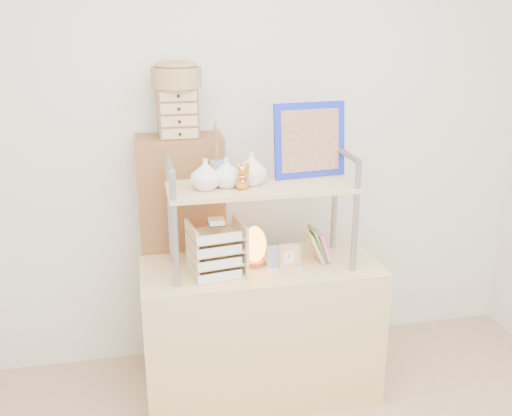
{
  "coord_description": "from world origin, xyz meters",
  "views": [
    {
      "loc": [
        -0.57,
        -1.36,
        1.94
      ],
      "look_at": [
        -0.03,
        1.2,
        1.06
      ],
      "focal_mm": 40.0,
      "sensor_mm": 36.0,
      "label": 1
    }
  ],
  "objects": [
    {
      "name": "cabinet",
      "position": [
        -0.36,
        1.57,
        0.68
      ],
      "size": [
        0.45,
        0.25,
        1.35
      ],
      "primitive_type": "cube",
      "rotation": [
        0.0,
        0.0,
        -0.02
      ],
      "color": "brown",
      "rests_on": "ground"
    },
    {
      "name": "desk_clock",
      "position": [
        0.12,
        1.13,
        0.81
      ],
      "size": [
        0.09,
        0.05,
        0.13
      ],
      "color": "tan",
      "rests_on": "desk"
    },
    {
      "name": "drawer_chest",
      "position": [
        -0.36,
        1.55,
        1.48
      ],
      "size": [
        0.2,
        0.16,
        0.25
      ],
      "color": "brown",
      "rests_on": "cabinet"
    },
    {
      "name": "desk",
      "position": [
        0.0,
        1.2,
        0.38
      ],
      "size": [
        1.2,
        0.5,
        0.75
      ],
      "primitive_type": "cube",
      "color": "tan",
      "rests_on": "ground"
    },
    {
      "name": "postcard_stand",
      "position": [
        0.11,
        1.14,
        0.78
      ],
      "size": [
        0.17,
        0.05,
        0.12
      ],
      "color": "white",
      "rests_on": "desk"
    },
    {
      "name": "letter_tray",
      "position": [
        -0.23,
        1.15,
        0.86
      ],
      "size": [
        0.26,
        0.25,
        0.29
      ],
      "color": "tan",
      "rests_on": "desk"
    },
    {
      "name": "salt_lamp",
      "position": [
        -0.03,
        1.22,
        0.85
      ],
      "size": [
        0.13,
        0.13,
        0.2
      ],
      "color": "brown",
      "rests_on": "desk"
    },
    {
      "name": "woven_basket",
      "position": [
        -0.36,
        1.55,
        1.65
      ],
      "size": [
        0.25,
        0.25,
        0.1
      ],
      "primitive_type": "cylinder",
      "color": "olive",
      "rests_on": "drawer_chest"
    },
    {
      "name": "room_shell",
      "position": [
        0.0,
        0.39,
        1.69
      ],
      "size": [
        3.42,
        3.41,
        2.61
      ],
      "color": "silver",
      "rests_on": "ground"
    },
    {
      "name": "hutch",
      "position": [
        -0.02,
        1.21,
        1.2
      ],
      "size": [
        0.9,
        0.34,
        0.79
      ],
      "color": "gray",
      "rests_on": "desk"
    }
  ]
}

